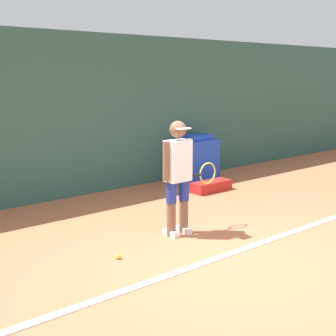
% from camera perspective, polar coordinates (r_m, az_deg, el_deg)
% --- Properties ---
extents(ground_plane, '(24.00, 24.00, 0.00)m').
position_cam_1_polar(ground_plane, '(5.57, 6.69, -10.99)').
color(ground_plane, '#B76642').
extents(back_wall, '(24.00, 0.10, 2.83)m').
position_cam_1_polar(back_wall, '(8.18, -12.25, 6.19)').
color(back_wall, '#2D564C').
rests_on(back_wall, ground_plane).
extents(court_baseline, '(21.60, 0.10, 0.01)m').
position_cam_1_polar(court_baseline, '(5.60, 6.33, -10.80)').
color(court_baseline, white).
rests_on(court_baseline, ground_plane).
extents(tennis_player, '(0.94, 0.28, 1.53)m').
position_cam_1_polar(tennis_player, '(6.13, 1.29, -0.60)').
color(tennis_player, brown).
rests_on(tennis_player, ground_plane).
extents(tennis_ball, '(0.07, 0.07, 0.07)m').
position_cam_1_polar(tennis_ball, '(5.56, -6.13, -10.63)').
color(tennis_ball, '#D1E533').
rests_on(tennis_ball, ground_plane).
extents(covered_chair, '(0.82, 0.56, 0.92)m').
position_cam_1_polar(covered_chair, '(9.54, 3.43, 1.19)').
color(covered_chair, blue).
rests_on(covered_chair, ground_plane).
extents(equipment_bag, '(0.81, 0.30, 0.19)m').
position_cam_1_polar(equipment_bag, '(8.65, 5.29, -2.22)').
color(equipment_bag, '#B2231E').
rests_on(equipment_bag, ground_plane).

